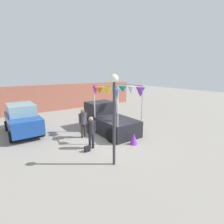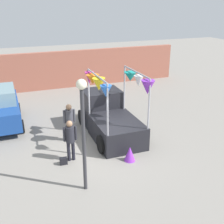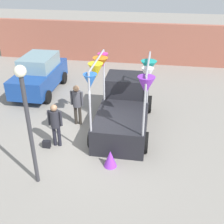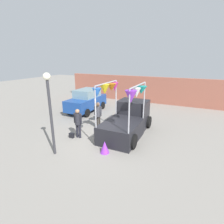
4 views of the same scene
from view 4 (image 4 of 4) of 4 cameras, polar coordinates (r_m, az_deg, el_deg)
ground_plane at (r=9.96m, az=-2.14°, el=-8.72°), size 60.00×60.00×0.00m
vendor_truck at (r=10.44m, az=5.12°, el=-2.16°), size 2.47×4.16×3.12m
parked_car at (r=14.85m, az=-8.29°, el=3.75°), size 1.88×4.00×1.88m
person_customer at (r=9.90m, az=-11.08°, el=-2.80°), size 0.53×0.34×1.69m
person_vendor at (r=10.98m, az=-4.62°, el=-0.31°), size 0.53×0.34×1.74m
handbag at (r=10.28m, az=-13.04°, el=-7.44°), size 0.28×0.16×0.28m
street_lamp at (r=8.07m, az=-19.71°, el=2.78°), size 0.32×0.32×3.78m
brick_boundary_wall at (r=18.12m, az=11.92°, el=7.13°), size 18.00×0.36×2.60m
folded_kite_bundle_violet at (r=8.47m, az=-2.41°, el=-11.39°), size 0.57×0.57×0.60m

